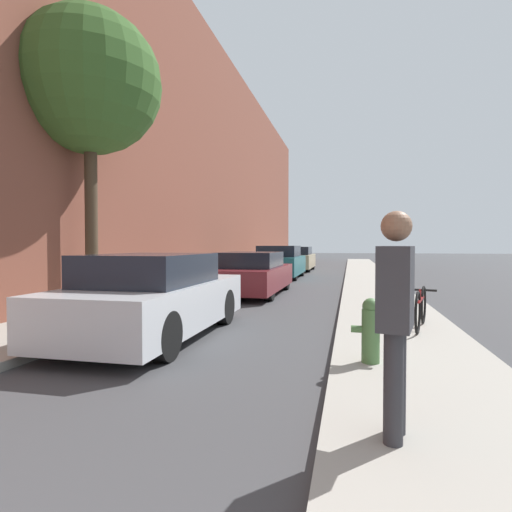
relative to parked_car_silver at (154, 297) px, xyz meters
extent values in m
plane|color=#3D3D3F|center=(0.99, 8.96, -0.65)|extent=(120.00, 120.00, 0.00)
cube|color=#9E998E|center=(-1.91, 8.96, -0.59)|extent=(2.00, 52.00, 0.12)
cube|color=#9E998E|center=(3.89, 8.96, -0.59)|extent=(2.00, 52.00, 0.12)
cube|color=brown|center=(-3.26, 8.96, 4.82)|extent=(0.70, 52.00, 10.94)
cylinder|color=black|center=(-0.78, 1.34, -0.33)|extent=(0.22, 0.66, 0.66)
cylinder|color=black|center=(0.78, 1.34, -0.33)|extent=(0.22, 0.66, 0.66)
cylinder|color=black|center=(-0.78, -1.27, -0.33)|extent=(0.22, 0.66, 0.66)
cylinder|color=black|center=(0.78, -1.27, -0.33)|extent=(0.22, 0.66, 0.66)
cube|color=silver|center=(0.00, 0.04, -0.12)|extent=(1.76, 4.20, 0.70)
cube|color=black|center=(0.00, -0.13, 0.47)|extent=(1.55, 2.19, 0.48)
cylinder|color=black|center=(-0.64, 7.52, -0.33)|extent=(0.22, 0.65, 0.65)
cylinder|color=black|center=(1.00, 7.52, -0.33)|extent=(0.22, 0.65, 0.65)
cylinder|color=black|center=(-0.64, 4.68, -0.33)|extent=(0.22, 0.65, 0.65)
cylinder|color=black|center=(1.00, 4.68, -0.33)|extent=(0.22, 0.65, 0.65)
cube|color=maroon|center=(0.18, 6.10, -0.15)|extent=(1.86, 4.57, 0.66)
cube|color=black|center=(0.18, 5.92, 0.41)|extent=(1.64, 2.38, 0.45)
cylinder|color=black|center=(-0.81, 13.66, -0.30)|extent=(0.22, 0.70, 0.70)
cylinder|color=black|center=(0.84, 13.66, -0.30)|extent=(0.22, 0.70, 0.70)
cylinder|color=black|center=(-0.81, 10.99, -0.30)|extent=(0.22, 0.70, 0.70)
cylinder|color=black|center=(0.84, 10.99, -0.30)|extent=(0.22, 0.70, 0.70)
cube|color=#1E6066|center=(0.01, 12.32, -0.07)|extent=(1.87, 4.31, 0.78)
cube|color=black|center=(0.01, 12.15, 0.56)|extent=(1.65, 2.24, 0.49)
cylinder|color=black|center=(-0.79, 19.09, -0.32)|extent=(0.22, 0.67, 0.67)
cylinder|color=black|center=(0.89, 19.09, -0.32)|extent=(0.22, 0.67, 0.67)
cylinder|color=black|center=(-0.79, 16.43, -0.32)|extent=(0.22, 0.67, 0.67)
cylinder|color=black|center=(0.89, 16.43, -0.32)|extent=(0.22, 0.67, 0.67)
cube|color=tan|center=(0.05, 17.76, -0.09)|extent=(1.90, 4.29, 0.75)
cube|color=black|center=(0.05, 17.59, 0.51)|extent=(1.67, 2.23, 0.45)
cylinder|color=#423323|center=(-2.40, 1.84, 1.49)|extent=(0.27, 0.27, 4.05)
sphere|color=#335623|center=(-2.40, 1.84, 4.36)|extent=(3.06, 3.06, 3.06)
cylinder|color=#47703D|center=(3.35, -1.17, -0.22)|extent=(0.21, 0.21, 0.63)
sphere|color=#47703D|center=(3.35, -1.17, 0.13)|extent=(0.20, 0.20, 0.20)
cylinder|color=#47703D|center=(3.19, -1.17, -0.14)|extent=(0.14, 0.08, 0.08)
cylinder|color=#47703D|center=(3.51, -1.17, -0.14)|extent=(0.14, 0.08, 0.08)
cylinder|color=#2D2D33|center=(3.45, -3.03, -0.14)|extent=(0.16, 0.16, 0.79)
cylinder|color=#2D2D33|center=(3.41, -3.21, -0.14)|extent=(0.16, 0.16, 0.79)
cube|color=#333338|center=(3.43, -3.12, 0.55)|extent=(0.31, 0.46, 0.59)
sphere|color=#8E664C|center=(3.43, -3.12, 0.99)|extent=(0.22, 0.22, 0.22)
torus|color=black|center=(4.37, 1.55, -0.20)|extent=(0.20, 0.66, 0.67)
torus|color=black|center=(4.14, 0.62, -0.20)|extent=(0.20, 0.66, 0.67)
cube|color=maroon|center=(4.26, 1.09, -0.05)|extent=(0.23, 0.80, 0.04)
cylinder|color=maroon|center=(4.21, 0.92, 0.04)|extent=(0.04, 0.04, 0.18)
cube|color=black|center=(4.35, 1.48, 0.06)|extent=(0.44, 0.14, 0.04)
camera|label=1|loc=(3.11, -6.22, 0.86)|focal=29.23mm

